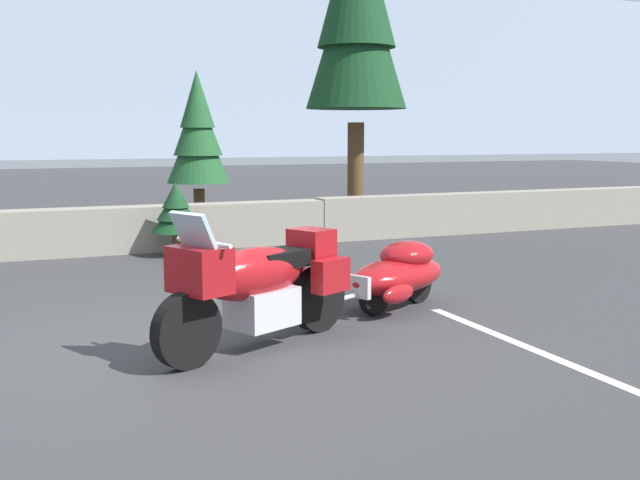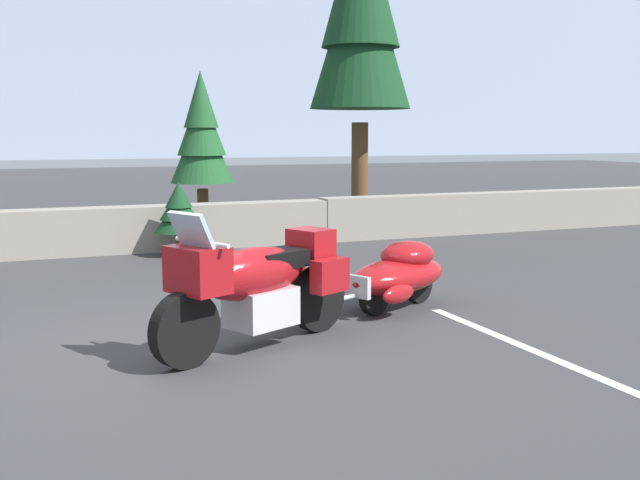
# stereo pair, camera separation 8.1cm
# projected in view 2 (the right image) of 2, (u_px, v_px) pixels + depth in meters

# --- Properties ---
(ground_plane) EXTENTS (80.00, 80.00, 0.00)m
(ground_plane) POSITION_uv_depth(u_px,v_px,m) (166.00, 346.00, 7.01)
(ground_plane) COLOR #38383A
(stone_guard_wall) EXTENTS (24.00, 0.56, 0.92)m
(stone_guard_wall) POSITION_uv_depth(u_px,v_px,m) (76.00, 230.00, 12.23)
(stone_guard_wall) COLOR gray
(stone_guard_wall) RESTS_ON ground
(distant_ridgeline) EXTENTS (240.00, 80.00, 16.00)m
(distant_ridgeline) POSITION_uv_depth(u_px,v_px,m) (23.00, 86.00, 93.91)
(distant_ridgeline) COLOR #99A8BF
(distant_ridgeline) RESTS_ON ground
(touring_motorcycle) EXTENTS (2.15, 1.32, 1.33)m
(touring_motorcycle) POSITION_uv_depth(u_px,v_px,m) (256.00, 282.00, 6.86)
(touring_motorcycle) COLOR black
(touring_motorcycle) RESTS_ON ground
(car_shaped_trailer) EXTENTS (2.15, 1.27, 0.76)m
(car_shaped_trailer) POSITION_uv_depth(u_px,v_px,m) (398.00, 273.00, 8.47)
(car_shaped_trailer) COLOR black
(car_shaped_trailer) RESTS_ON ground
(pine_tree_secondary) EXTENTS (1.22, 1.22, 3.19)m
(pine_tree_secondary) POSITION_uv_depth(u_px,v_px,m) (201.00, 133.00, 14.38)
(pine_tree_secondary) COLOR brown
(pine_tree_secondary) RESTS_ON ground
(pine_sapling_near) EXTENTS (0.81, 0.81, 1.21)m
(pine_sapling_near) POSITION_uv_depth(u_px,v_px,m) (179.00, 210.00, 12.13)
(pine_sapling_near) COLOR brown
(pine_sapling_near) RESTS_ON ground
(parking_stripe_marker) EXTENTS (0.12, 3.60, 0.01)m
(parking_stripe_marker) POSITION_uv_depth(u_px,v_px,m) (538.00, 352.00, 6.79)
(parking_stripe_marker) COLOR silver
(parking_stripe_marker) RESTS_ON ground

